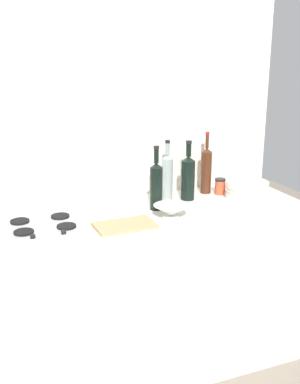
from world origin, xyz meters
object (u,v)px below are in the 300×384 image
wine_bottle_mid_right (206,170)px  wine_bottle_rightmost (156,185)px  plate_stack (247,189)px  wine_bottle_leftmost (167,176)px  mixing_bowl (171,211)px  stovetop_hob (43,227)px  condiment_jar_front (220,186)px  cutting_board (125,225)px  wine_bottle_mid_left (188,177)px  butter_dish (223,209)px

wine_bottle_mid_right → wine_bottle_rightmost: 0.44m
plate_stack → wine_bottle_leftmost: (-0.46, 0.14, 0.09)m
plate_stack → mixing_bowl: (-0.56, -0.16, -0.01)m
stovetop_hob → mixing_bowl: mixing_bowl is taller
wine_bottle_leftmost → wine_bottle_mid_right: wine_bottle_mid_right is taller
wine_bottle_leftmost → condiment_jar_front: 0.35m
wine_bottle_mid_right → mixing_bowl: wine_bottle_mid_right is taller
plate_stack → cutting_board: (-0.83, -0.20, -0.04)m
wine_bottle_mid_left → cutting_board: (-0.49, -0.29, -0.13)m
plate_stack → wine_bottle_mid_left: bearing=165.3°
wine_bottle_mid_right → wine_bottle_rightmost: wine_bottle_mid_right is taller
stovetop_hob → mixing_bowl: size_ratio=2.18×
stovetop_hob → wine_bottle_rightmost: wine_bottle_rightmost is taller
wine_bottle_leftmost → wine_bottle_mid_right: bearing=6.0°
stovetop_hob → condiment_jar_front: size_ratio=4.15×
wine_bottle_rightmost → butter_dish: bearing=-34.8°
stovetop_hob → wine_bottle_rightmost: 0.65m
stovetop_hob → wine_bottle_leftmost: (0.76, 0.22, 0.13)m
wine_bottle_mid_right → condiment_jar_front: size_ratio=3.88×
stovetop_hob → cutting_board: stovetop_hob is taller
mixing_bowl → butter_dish: size_ratio=1.17×
wine_bottle_mid_left → cutting_board: bearing=-149.1°
butter_dish → plate_stack: bearing=37.0°
stovetop_hob → wine_bottle_mid_left: bearing=11.3°
wine_bottle_mid_left → wine_bottle_rightmost: size_ratio=0.98×
stovetop_hob → mixing_bowl: (0.65, -0.08, 0.02)m
wine_bottle_mid_right → plate_stack: bearing=-42.6°
wine_bottle_mid_right → wine_bottle_rightmost: size_ratio=1.06×
plate_stack → butter_dish: 0.36m
butter_dish → cutting_board: (-0.55, 0.01, -0.02)m
stovetop_hob → wine_bottle_leftmost: size_ratio=1.15×
wine_bottle_mid_right → cutting_board: (-0.65, -0.37, -0.14)m
wine_bottle_mid_left → cutting_board: size_ratio=1.17×
wine_bottle_rightmost → condiment_jar_front: 0.49m
plate_stack → wine_bottle_leftmost: wine_bottle_leftmost is taller
mixing_bowl → butter_dish: (0.28, -0.06, -0.01)m
butter_dish → cutting_board: butter_dish is taller
stovetop_hob → plate_stack: plate_stack is taller
plate_stack → wine_bottle_leftmost: bearing=162.8°
stovetop_hob → cutting_board: 0.40m
wine_bottle_mid_left → wine_bottle_rightmost: bearing=-158.1°
plate_stack → wine_bottle_rightmost: (-0.58, -0.01, 0.09)m
wine_bottle_leftmost → cutting_board: bearing=-137.9°
plate_stack → wine_bottle_mid_right: wine_bottle_mid_right is taller
plate_stack → condiment_jar_front: 0.16m
wine_bottle_mid_left → mixing_bowl: 0.35m
wine_bottle_rightmost → stovetop_hob: bearing=-173.1°
stovetop_hob → condiment_jar_front: condiment_jar_front is taller
butter_dish → cutting_board: size_ratio=0.53×
wine_bottle_mid_left → wine_bottle_leftmost: bearing=155.5°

